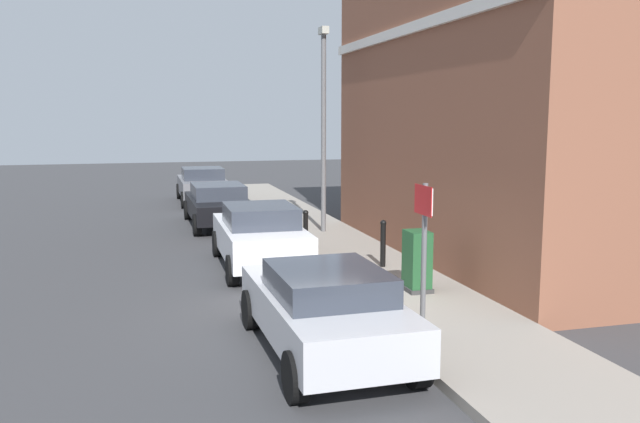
# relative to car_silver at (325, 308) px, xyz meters

# --- Properties ---
(ground) EXTENTS (80.00, 80.00, 0.00)m
(ground) POSITION_rel_car_silver_xyz_m (0.35, 2.05, -0.70)
(ground) COLOR #38383A
(sidewalk) EXTENTS (2.48, 30.00, 0.15)m
(sidewalk) POSITION_rel_car_silver_xyz_m (2.31, 8.05, -0.63)
(sidewalk) COLOR gray
(sidewalk) RESTS_ON ground
(corner_building) EXTENTS (8.04, 10.77, 9.41)m
(corner_building) POSITION_rel_car_silver_xyz_m (7.52, 5.44, 4.00)
(corner_building) COLOR brown
(corner_building) RESTS_ON ground
(car_silver) EXTENTS (1.88, 4.05, 1.32)m
(car_silver) POSITION_rel_car_silver_xyz_m (0.00, 0.00, 0.00)
(car_silver) COLOR #B7B7BC
(car_silver) RESTS_ON ground
(car_white) EXTENTS (1.88, 4.06, 1.45)m
(car_white) POSITION_rel_car_silver_xyz_m (0.07, 5.73, 0.05)
(car_white) COLOR silver
(car_white) RESTS_ON ground
(car_black) EXTENTS (1.92, 4.35, 1.32)m
(car_black) POSITION_rel_car_silver_xyz_m (-0.16, 11.84, -0.00)
(car_black) COLOR black
(car_black) RESTS_ON ground
(car_grey) EXTENTS (1.88, 4.12, 1.42)m
(car_grey) POSITION_rel_car_silver_xyz_m (-0.12, 17.66, 0.03)
(car_grey) COLOR slate
(car_grey) RESTS_ON ground
(utility_cabinet) EXTENTS (0.46, 0.61, 1.15)m
(utility_cabinet) POSITION_rel_car_silver_xyz_m (2.49, 2.44, -0.02)
(utility_cabinet) COLOR #1E4C28
(utility_cabinet) RESTS_ON sidewalk
(bollard_near_cabinet) EXTENTS (0.14, 0.14, 1.04)m
(bollard_near_cabinet) POSITION_rel_car_silver_xyz_m (2.59, 4.52, 0.00)
(bollard_near_cabinet) COLOR black
(bollard_near_cabinet) RESTS_ON sidewalk
(bollard_far_kerb) EXTENTS (0.14, 0.14, 1.04)m
(bollard_far_kerb) POSITION_rel_car_silver_xyz_m (1.32, 6.44, 0.00)
(bollard_far_kerb) COLOR black
(bollard_far_kerb) RESTS_ON sidewalk
(street_sign) EXTENTS (0.08, 0.60, 2.30)m
(street_sign) POSITION_rel_car_silver_xyz_m (1.56, 0.09, 0.96)
(street_sign) COLOR #59595B
(street_sign) RESTS_ON sidewalk
(lamppost) EXTENTS (0.20, 0.44, 5.72)m
(lamppost) POSITION_rel_car_silver_xyz_m (2.54, 9.21, 2.60)
(lamppost) COLOR #59595B
(lamppost) RESTS_ON sidewalk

